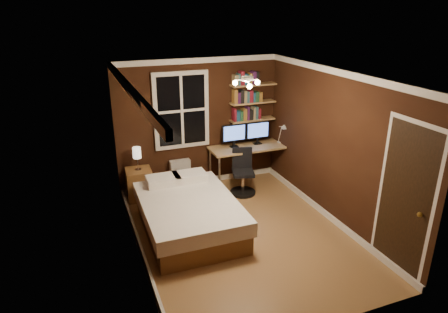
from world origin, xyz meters
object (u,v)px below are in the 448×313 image
object	(u,v)px
desk	(250,149)
monitor_right	(258,133)
nightstand	(139,184)
radiator	(180,174)
bed	(189,214)
monitor_left	(234,136)
office_chair	(243,177)
bedside_lamp	(137,159)
desk_lamp	(282,133)

from	to	relation	value
desk	monitor_right	world-z (taller)	monitor_right
nightstand	radiator	xyz separation A→B (m)	(0.82, 0.14, 0.01)
nightstand	desk	bearing A→B (deg)	1.34
bed	monitor_left	xyz separation A→B (m)	(1.37, 1.44, 0.72)
bed	desk	world-z (taller)	desk
monitor_right	monitor_left	bearing A→B (deg)	180.00
monitor_left	office_chair	xyz separation A→B (m)	(-0.02, -0.49, -0.68)
bedside_lamp	monitor_left	xyz separation A→B (m)	(1.90, 0.01, 0.22)
bedside_lamp	monitor_left	world-z (taller)	monitor_left
office_chair	bed	bearing A→B (deg)	-129.11
desk	bedside_lamp	bearing A→B (deg)	178.04
monitor_right	radiator	bearing A→B (deg)	175.13
bedside_lamp	desk	size ratio (longest dim) A/B	0.27
monitor_right	bedside_lamp	bearing A→B (deg)	-179.86
bedside_lamp	desk	bearing A→B (deg)	-1.96
radiator	desk	distance (m)	1.47
nightstand	monitor_left	world-z (taller)	monitor_left
desk_lamp	nightstand	bearing A→B (deg)	176.49
office_chair	desk_lamp	bearing A→B (deg)	33.37
bed	monitor_right	xyz separation A→B (m)	(1.88, 1.44, 0.72)
nightstand	desk	size ratio (longest dim) A/B	0.35
nightstand	monitor_right	size ratio (longest dim) A/B	1.15
bedside_lamp	desk	xyz separation A→B (m)	(2.21, -0.08, -0.07)
office_chair	desk	bearing A→B (deg)	66.55
monitor_left	monitor_right	world-z (taller)	same
bed	radiator	bearing A→B (deg)	79.95
bedside_lamp	office_chair	xyz separation A→B (m)	(1.88, -0.49, -0.47)
radiator	bedside_lamp	bearing A→B (deg)	-170.30
radiator	desk	xyz separation A→B (m)	(1.39, -0.22, 0.42)
desk_lamp	office_chair	size ratio (longest dim) A/B	0.50
monitor_right	office_chair	size ratio (longest dim) A/B	0.57
nightstand	radiator	world-z (taller)	radiator
monitor_right	office_chair	xyz separation A→B (m)	(-0.53, -0.49, -0.68)
monitor_right	desk_lamp	distance (m)	0.49
desk	desk_lamp	distance (m)	0.71
bedside_lamp	office_chair	world-z (taller)	bedside_lamp
radiator	monitor_right	size ratio (longest dim) A/B	1.19
desk	monitor_left	distance (m)	0.44
nightstand	desk	xyz separation A→B (m)	(2.21, -0.08, 0.43)
radiator	monitor_left	distance (m)	1.29
desk	office_chair	size ratio (longest dim) A/B	1.86
monitor_left	desk	bearing A→B (deg)	-14.43
bedside_lamp	desk_lamp	bearing A→B (deg)	-3.51
nightstand	monitor_left	xyz separation A→B (m)	(1.90, 0.01, 0.72)
nightstand	office_chair	bearing A→B (deg)	-11.21
radiator	desk	bearing A→B (deg)	-8.86
nightstand	desk	world-z (taller)	desk
bedside_lamp	monitor_left	distance (m)	1.91
bed	monitor_left	world-z (taller)	monitor_left
desk_lamp	office_chair	bearing A→B (deg)	-162.47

